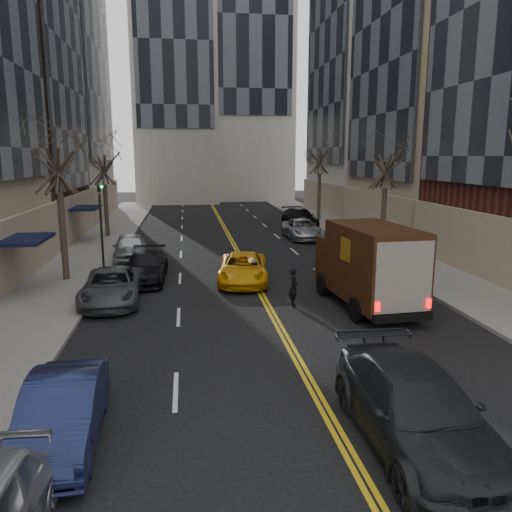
{
  "coord_description": "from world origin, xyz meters",
  "views": [
    {
      "loc": [
        -3.11,
        -3.9,
        5.88
      ],
      "look_at": [
        -0.58,
        14.12,
        2.2
      ],
      "focal_mm": 35.0,
      "sensor_mm": 36.0,
      "label": 1
    }
  ],
  "objects_px": {
    "ups_truck": "(368,266)",
    "pedestrian": "(294,287)",
    "observer_sedan": "(416,409)",
    "taxi": "(243,268)"
  },
  "relations": [
    {
      "from": "ups_truck",
      "to": "pedestrian",
      "type": "height_order",
      "value": "ups_truck"
    },
    {
      "from": "ups_truck",
      "to": "taxi",
      "type": "distance_m",
      "value": 6.37
    },
    {
      "from": "ups_truck",
      "to": "observer_sedan",
      "type": "height_order",
      "value": "ups_truck"
    },
    {
      "from": "observer_sedan",
      "to": "pedestrian",
      "type": "xyz_separation_m",
      "value": [
        -0.4,
        9.91,
        -0.03
      ]
    },
    {
      "from": "observer_sedan",
      "to": "taxi",
      "type": "relative_size",
      "value": 1.15
    },
    {
      "from": "ups_truck",
      "to": "pedestrian",
      "type": "relative_size",
      "value": 4.0
    },
    {
      "from": "ups_truck",
      "to": "observer_sedan",
      "type": "distance_m",
      "value": 9.68
    },
    {
      "from": "observer_sedan",
      "to": "pedestrian",
      "type": "height_order",
      "value": "observer_sedan"
    },
    {
      "from": "taxi",
      "to": "pedestrian",
      "type": "relative_size",
      "value": 3.15
    },
    {
      "from": "observer_sedan",
      "to": "taxi",
      "type": "height_order",
      "value": "observer_sedan"
    }
  ]
}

